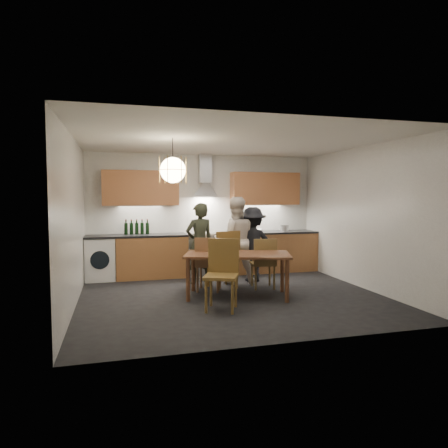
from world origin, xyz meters
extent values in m
plane|color=black|center=(0.00, 0.00, 0.00)|extent=(5.00, 5.00, 0.00)
cube|color=white|center=(0.00, 2.25, 1.30)|extent=(5.00, 0.02, 2.60)
cube|color=white|center=(0.00, -2.25, 1.30)|extent=(5.00, 0.02, 2.60)
cube|color=white|center=(-2.50, 0.00, 1.30)|extent=(0.02, 4.50, 2.60)
cube|color=white|center=(2.50, 0.00, 1.30)|extent=(0.02, 4.50, 2.60)
cube|color=silver|center=(0.00, 0.00, 2.60)|extent=(5.00, 4.50, 0.02)
cube|color=#B87A46|center=(-1.18, 1.95, 0.43)|extent=(1.45, 0.60, 0.86)
cube|color=#B87A46|center=(1.48, 1.95, 0.43)|extent=(2.05, 0.60, 0.86)
cube|color=white|center=(-2.20, 1.95, 0.42)|extent=(0.58, 0.58, 0.85)
cube|color=black|center=(-1.48, 1.95, 0.88)|extent=(2.05, 0.62, 0.04)
cube|color=black|center=(1.48, 1.95, 0.88)|extent=(2.05, 0.62, 0.04)
cube|color=silver|center=(0.00, 1.95, 0.40)|extent=(0.90, 0.60, 0.80)
cube|color=black|center=(0.00, 1.66, 0.38)|extent=(0.78, 0.02, 0.42)
cube|color=slate|center=(0.00, 1.95, 0.84)|extent=(0.90, 0.60, 0.08)
cube|color=silver|center=(0.00, 1.69, 0.90)|extent=(0.90, 0.08, 0.04)
cube|color=#CC804E|center=(-1.38, 2.08, 1.86)|extent=(1.55, 0.35, 0.72)
cube|color=#CC804E|center=(1.38, 2.08, 1.86)|extent=(1.55, 0.35, 0.72)
cube|color=silver|center=(0.00, 2.12, 2.29)|extent=(0.26, 0.22, 0.62)
cylinder|color=black|center=(-1.00, -0.10, 2.35)|extent=(0.01, 0.01, 0.50)
sphere|color=#FFE0A5|center=(-1.00, -0.10, 2.10)|extent=(0.40, 0.40, 0.40)
torus|color=gold|center=(-1.00, -0.10, 2.10)|extent=(0.43, 0.43, 0.01)
cube|color=brown|center=(0.08, -0.04, 0.71)|extent=(1.92, 1.35, 0.04)
cylinder|color=brown|center=(-0.78, -0.14, 0.35)|extent=(0.07, 0.07, 0.69)
cylinder|color=brown|center=(-0.56, 0.54, 0.35)|extent=(0.07, 0.07, 0.69)
cylinder|color=brown|center=(0.73, -0.62, 0.35)|extent=(0.07, 0.07, 0.69)
cylinder|color=brown|center=(0.94, 0.06, 0.35)|extent=(0.07, 0.07, 0.69)
cube|color=brown|center=(-0.29, 0.49, 0.47)|extent=(0.57, 0.57, 0.04)
cube|color=brown|center=(-0.36, 0.31, 0.73)|extent=(0.42, 0.20, 0.48)
cylinder|color=brown|center=(-0.06, 0.59, 0.22)|extent=(0.04, 0.04, 0.45)
cylinder|color=brown|center=(-0.19, 0.26, 0.22)|extent=(0.04, 0.04, 0.45)
cylinder|color=brown|center=(-0.39, 0.72, 0.22)|extent=(0.04, 0.04, 0.45)
cylinder|color=brown|center=(-0.52, 0.39, 0.22)|extent=(0.04, 0.04, 0.45)
cube|color=brown|center=(0.00, 0.65, 0.52)|extent=(0.59, 0.59, 0.05)
cube|color=brown|center=(0.06, 0.44, 0.80)|extent=(0.48, 0.17, 0.53)
cylinder|color=brown|center=(0.14, 0.89, 0.25)|extent=(0.04, 0.04, 0.49)
cylinder|color=brown|center=(0.24, 0.52, 0.25)|extent=(0.04, 0.04, 0.49)
cylinder|color=brown|center=(-0.24, 0.79, 0.25)|extent=(0.04, 0.04, 0.49)
cylinder|color=brown|center=(-0.13, 0.42, 0.25)|extent=(0.04, 0.04, 0.49)
cube|color=brown|center=(0.72, 0.43, 0.45)|extent=(0.47, 0.47, 0.04)
cube|color=brown|center=(0.69, 0.24, 0.70)|extent=(0.42, 0.10, 0.46)
cylinder|color=brown|center=(0.91, 0.58, 0.21)|extent=(0.04, 0.04, 0.43)
cylinder|color=brown|center=(0.86, 0.24, 0.21)|extent=(0.04, 0.04, 0.43)
cylinder|color=brown|center=(0.57, 0.62, 0.21)|extent=(0.04, 0.04, 0.43)
cylinder|color=brown|center=(0.53, 0.29, 0.21)|extent=(0.04, 0.04, 0.43)
cube|color=brown|center=(-0.39, -0.76, 0.51)|extent=(0.62, 0.62, 0.05)
cube|color=brown|center=(-0.30, -0.56, 0.79)|extent=(0.45, 0.23, 0.52)
cylinder|color=brown|center=(-0.64, -0.85, 0.24)|extent=(0.04, 0.04, 0.48)
cylinder|color=brown|center=(-0.48, -0.50, 0.24)|extent=(0.04, 0.04, 0.48)
cylinder|color=brown|center=(-0.29, -1.01, 0.24)|extent=(0.04, 0.04, 0.48)
cylinder|color=brown|center=(-0.13, -0.66, 0.24)|extent=(0.04, 0.04, 0.48)
imported|color=black|center=(-0.33, 1.12, 0.78)|extent=(0.64, 0.50, 1.56)
imported|color=beige|center=(0.34, 0.98, 0.84)|extent=(0.89, 0.73, 1.68)
imported|color=black|center=(0.73, 1.07, 0.74)|extent=(1.01, 0.66, 1.48)
imported|color=#AFAFB2|center=(1.12, 1.89, 0.93)|extent=(0.33, 0.33, 0.07)
cylinder|color=silver|center=(1.79, 1.93, 0.97)|extent=(0.23, 0.23, 0.14)
camera|label=1|loc=(-1.86, -6.40, 1.69)|focal=32.00mm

